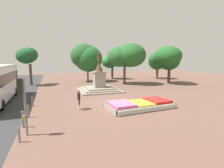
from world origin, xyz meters
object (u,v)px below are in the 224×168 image
at_px(pedestrian_with_handbag, 79,99).
at_px(kerb_bollard_south, 19,134).
at_px(kerb_bollard_mid_a, 23,119).
at_px(statue_monument, 99,84).
at_px(traffic_light_near_crossing, 22,96).
at_px(flower_planter, 140,105).
at_px(kerb_bollard_mid_b, 28,111).
at_px(kerb_bollard_north, 32,101).

xyz_separation_m(pedestrian_with_handbag, kerb_bollard_south, (-3.77, -4.97, -0.50)).
height_order(pedestrian_with_handbag, kerb_bollard_south, pedestrian_with_handbag).
bearing_deg(kerb_bollard_mid_a, pedestrian_with_handbag, 36.21).
bearing_deg(pedestrian_with_handbag, statue_monument, 64.01).
height_order(traffic_light_near_crossing, kerb_bollard_mid_a, traffic_light_near_crossing).
distance_m(flower_planter, pedestrian_with_handbag, 5.28).
bearing_deg(statue_monument, kerb_bollard_south, -120.62).
bearing_deg(statue_monument, kerb_bollard_mid_b, -131.04).
xyz_separation_m(flower_planter, pedestrian_with_handbag, (-5.06, 1.35, 0.65)).
bearing_deg(kerb_bollard_south, traffic_light_near_crossing, 79.33).
relative_size(kerb_bollard_mid_a, kerb_bollard_mid_b, 1.12).
bearing_deg(kerb_bollard_south, pedestrian_with_handbag, 52.83).
relative_size(traffic_light_near_crossing, kerb_bollard_mid_b, 3.39).
bearing_deg(kerb_bollard_south, kerb_bollard_north, 90.55).
distance_m(flower_planter, kerb_bollard_south, 9.55).
bearing_deg(kerb_bollard_south, statue_monument, 59.38).
bearing_deg(kerb_bollard_mid_b, kerb_bollard_north, 90.60).
relative_size(statue_monument, kerb_bollard_mid_a, 5.05).
height_order(kerb_bollard_mid_b, kerb_bollard_north, kerb_bollard_mid_b).
bearing_deg(kerb_bollard_north, traffic_light_near_crossing, -88.09).
bearing_deg(flower_planter, pedestrian_with_handbag, 165.09).
bearing_deg(kerb_bollard_mid_a, flower_planter, 9.45).
xyz_separation_m(statue_monument, kerb_bollard_south, (-7.63, -12.89, -0.49)).
distance_m(flower_planter, kerb_bollard_mid_a, 9.06).
bearing_deg(flower_planter, kerb_bollard_mid_b, 177.01).
relative_size(statue_monument, kerb_bollard_mid_b, 5.67).
bearing_deg(kerb_bollard_north, kerb_bollard_mid_b, -89.40).
xyz_separation_m(pedestrian_with_handbag, kerb_bollard_north, (-3.84, 2.44, -0.49)).
bearing_deg(kerb_bollard_mid_b, kerb_bollard_south, -89.50).
xyz_separation_m(statue_monument, kerb_bollard_mid_a, (-7.73, -10.76, -0.35)).
distance_m(statue_monument, kerb_bollard_mid_b, 11.68).
bearing_deg(kerb_bollard_north, kerb_bollard_south, -89.45).
bearing_deg(traffic_light_near_crossing, kerb_bollard_mid_b, 93.22).
relative_size(flower_planter, kerb_bollard_mid_a, 5.62).
bearing_deg(kerb_bollard_north, flower_planter, -23.04).
distance_m(kerb_bollard_mid_a, kerb_bollard_mid_b, 1.95).
relative_size(statue_monument, pedestrian_with_handbag, 3.24).
height_order(traffic_light_near_crossing, kerb_bollard_north, traffic_light_near_crossing).
bearing_deg(kerb_bollard_mid_b, flower_planter, -2.99).
relative_size(flower_planter, kerb_bollard_south, 7.38).
bearing_deg(pedestrian_with_handbag, kerb_bollard_mid_a, -143.79).
xyz_separation_m(traffic_light_near_crossing, kerb_bollard_north, (-0.22, 6.61, -1.78)).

